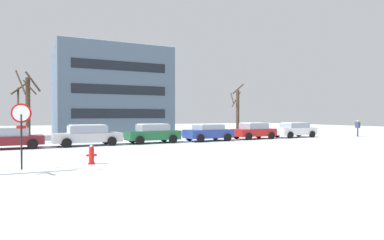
# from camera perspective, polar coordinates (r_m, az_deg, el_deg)

# --- Properties ---
(ground_plane) EXTENTS (120.00, 120.00, 0.00)m
(ground_plane) POSITION_cam_1_polar(r_m,az_deg,el_deg) (15.90, -25.43, -6.97)
(ground_plane) COLOR white
(road_surface) EXTENTS (80.00, 8.49, 0.00)m
(road_surface) POSITION_cam_1_polar(r_m,az_deg,el_deg) (19.12, -25.54, -5.66)
(road_surface) COLOR silver
(road_surface) RESTS_ON ground
(stop_sign) EXTENTS (0.74, 0.19, 2.60)m
(stop_sign) POSITION_cam_1_polar(r_m,az_deg,el_deg) (14.49, -27.53, -0.49)
(stop_sign) COLOR black
(stop_sign) RESTS_ON ground
(fire_hydrant) EXTENTS (0.44, 0.30, 0.84)m
(fire_hydrant) POSITION_cam_1_polar(r_m,az_deg,el_deg) (15.00, -17.07, -5.76)
(fire_hydrant) COLOR red
(fire_hydrant) RESTS_ON ground
(parked_car_maroon) EXTENTS (4.14, 2.26, 1.40)m
(parked_car_maroon) POSITION_cam_1_polar(r_m,az_deg,el_deg) (23.88, -29.24, -2.69)
(parked_car_maroon) COLOR maroon
(parked_car_maroon) RESTS_ON ground
(parked_car_silver) EXTENTS (4.65, 2.21, 1.48)m
(parked_car_silver) POSITION_cam_1_polar(r_m,az_deg,el_deg) (24.22, -17.71, -2.50)
(parked_car_silver) COLOR silver
(parked_car_silver) RESTS_ON ground
(parked_car_green) EXTENTS (4.12, 2.09, 1.49)m
(parked_car_green) POSITION_cam_1_polar(r_m,az_deg,el_deg) (25.40, -6.85, -2.30)
(parked_car_green) COLOR #1E6038
(parked_car_green) RESTS_ON ground
(parked_car_blue) EXTENTS (4.01, 2.22, 1.42)m
(parked_car_blue) POSITION_cam_1_polar(r_m,az_deg,el_deg) (27.29, 2.86, -2.13)
(parked_car_blue) COLOR #283D93
(parked_car_blue) RESTS_ON ground
(parked_car_red) EXTENTS (3.97, 2.11, 1.48)m
(parked_car_red) POSITION_cam_1_polar(r_m,az_deg,el_deg) (30.13, 10.70, -1.84)
(parked_car_red) COLOR red
(parked_car_red) RESTS_ON ground
(parked_car_white) EXTENTS (4.44, 2.08, 1.44)m
(parked_car_white) POSITION_cam_1_polar(r_m,az_deg,el_deg) (33.24, 17.40, -1.63)
(parked_car_white) COLOR white
(parked_car_white) RESTS_ON ground
(pedestrian_crossing) EXTENTS (0.39, 0.41, 1.67)m
(pedestrian_crossing) POSITION_cam_1_polar(r_m,az_deg,el_deg) (37.15, 26.84, -1.07)
(pedestrian_crossing) COLOR #2D334C
(pedestrian_crossing) RESTS_ON ground
(tree_far_mid) EXTENTS (2.09, 2.09, 5.55)m
(tree_far_mid) POSITION_cam_1_polar(r_m,az_deg,el_deg) (27.88, -26.75, 2.22)
(tree_far_mid) COLOR #423326
(tree_far_mid) RESTS_ON ground
(tree_far_left) EXTENTS (1.62, 1.22, 5.33)m
(tree_far_left) POSITION_cam_1_polar(r_m,az_deg,el_deg) (32.63, 7.90, 1.48)
(tree_far_left) COLOR #423326
(tree_far_left) RESTS_ON ground
(building_far_right) EXTENTS (11.34, 10.28, 9.29)m
(building_far_right) POSITION_cam_1_polar(r_m,az_deg,el_deg) (37.39, -14.13, 4.63)
(building_far_right) COLOR slate
(building_far_right) RESTS_ON ground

